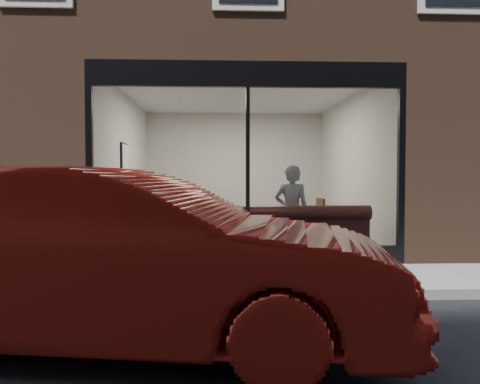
{
  "coord_description": "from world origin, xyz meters",
  "views": [
    {
      "loc": [
        -0.45,
        -5.28,
        1.42
      ],
      "look_at": [
        -0.11,
        2.4,
        1.15
      ],
      "focal_mm": 35.0,
      "sensor_mm": 36.0,
      "label": 1
    }
  ],
  "objects_px": {
    "cafe_table_right": "(325,214)",
    "parked_car": "(126,258)",
    "person": "(292,212)",
    "cafe_chair_right": "(312,233)",
    "banquette": "(246,247)",
    "cafe_table_left": "(205,212)"
  },
  "relations": [
    {
      "from": "person",
      "to": "cafe_chair_right",
      "type": "bearing_deg",
      "value": -102.56
    },
    {
      "from": "parked_car",
      "to": "banquette",
      "type": "bearing_deg",
      "value": -8.09
    },
    {
      "from": "banquette",
      "to": "parked_car",
      "type": "relative_size",
      "value": 0.89
    },
    {
      "from": "person",
      "to": "cafe_chair_right",
      "type": "height_order",
      "value": "person"
    },
    {
      "from": "banquette",
      "to": "parked_car",
      "type": "distance_m",
      "value": 4.08
    },
    {
      "from": "parked_car",
      "to": "cafe_chair_right",
      "type": "bearing_deg",
      "value": -15.81
    },
    {
      "from": "cafe_table_left",
      "to": "cafe_table_right",
      "type": "height_order",
      "value": "cafe_table_right"
    },
    {
      "from": "banquette",
      "to": "parked_car",
      "type": "xyz_separation_m",
      "value": [
        -1.21,
        -3.87,
        0.52
      ]
    },
    {
      "from": "banquette",
      "to": "parked_car",
      "type": "bearing_deg",
      "value": -107.43
    },
    {
      "from": "cafe_table_right",
      "to": "cafe_chair_right",
      "type": "bearing_deg",
      "value": 89.38
    },
    {
      "from": "person",
      "to": "cafe_chair_right",
      "type": "relative_size",
      "value": 3.95
    },
    {
      "from": "banquette",
      "to": "cafe_table_right",
      "type": "relative_size",
      "value": 6.2
    },
    {
      "from": "person",
      "to": "cafe_table_right",
      "type": "xyz_separation_m",
      "value": [
        0.67,
        0.38,
        -0.06
      ]
    },
    {
      "from": "cafe_table_right",
      "to": "parked_car",
      "type": "xyz_separation_m",
      "value": [
        -2.67,
        -4.42,
        0.0
      ]
    },
    {
      "from": "cafe_chair_right",
      "to": "parked_car",
      "type": "height_order",
      "value": "parked_car"
    },
    {
      "from": "cafe_table_left",
      "to": "parked_car",
      "type": "bearing_deg",
      "value": -95.92
    },
    {
      "from": "cafe_table_left",
      "to": "parked_car",
      "type": "relative_size",
      "value": 0.13
    },
    {
      "from": "person",
      "to": "parked_car",
      "type": "xyz_separation_m",
      "value": [
        -2.0,
        -4.04,
        -0.06
      ]
    },
    {
      "from": "cafe_chair_right",
      "to": "cafe_table_right",
      "type": "bearing_deg",
      "value": 80.24
    },
    {
      "from": "cafe_table_right",
      "to": "cafe_chair_right",
      "type": "xyz_separation_m",
      "value": [
        0.01,
        1.29,
        -0.5
      ]
    },
    {
      "from": "person",
      "to": "parked_car",
      "type": "height_order",
      "value": "person"
    },
    {
      "from": "banquette",
      "to": "cafe_chair_right",
      "type": "height_order",
      "value": "banquette"
    }
  ]
}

